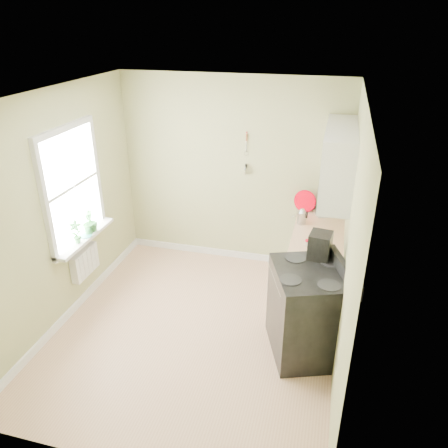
% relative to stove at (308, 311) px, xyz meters
% --- Properties ---
extents(floor, '(3.20, 3.60, 0.02)m').
position_rel_stove_xyz_m(floor, '(-1.28, 0.01, -0.53)').
color(floor, tan).
rests_on(floor, ground).
extents(ceiling, '(3.20, 3.60, 0.02)m').
position_rel_stove_xyz_m(ceiling, '(-1.28, 0.01, 2.19)').
color(ceiling, white).
rests_on(ceiling, wall_back).
extents(wall_back, '(3.20, 0.02, 2.70)m').
position_rel_stove_xyz_m(wall_back, '(-1.28, 1.82, 0.83)').
color(wall_back, tan).
rests_on(wall_back, floor).
extents(wall_left, '(0.02, 3.60, 2.70)m').
position_rel_stove_xyz_m(wall_left, '(-2.89, 0.01, 0.83)').
color(wall_left, tan).
rests_on(wall_left, floor).
extents(wall_right, '(0.02, 3.60, 2.70)m').
position_rel_stove_xyz_m(wall_right, '(0.33, 0.01, 0.83)').
color(wall_right, tan).
rests_on(wall_right, floor).
extents(base_cabinets, '(0.60, 1.60, 0.87)m').
position_rel_stove_xyz_m(base_cabinets, '(0.02, 1.01, -0.08)').
color(base_cabinets, white).
rests_on(base_cabinets, floor).
extents(countertop, '(0.64, 1.60, 0.04)m').
position_rel_stove_xyz_m(countertop, '(0.01, 1.01, 0.37)').
color(countertop, '#EAB98F').
rests_on(countertop, base_cabinets).
extents(upper_cabinets, '(0.35, 1.40, 0.80)m').
position_rel_stove_xyz_m(upper_cabinets, '(0.15, 1.11, 1.33)').
color(upper_cabinets, white).
rests_on(upper_cabinets, wall_right).
extents(window, '(0.06, 1.14, 1.44)m').
position_rel_stove_xyz_m(window, '(-2.86, 0.31, 1.03)').
color(window, white).
rests_on(window, wall_left).
extents(window_sill, '(0.18, 1.14, 0.04)m').
position_rel_stove_xyz_m(window_sill, '(-2.79, 0.31, 0.36)').
color(window_sill, white).
rests_on(window_sill, wall_left).
extents(radiator, '(0.12, 0.50, 0.35)m').
position_rel_stove_xyz_m(radiator, '(-2.82, 0.26, 0.03)').
color(radiator, white).
rests_on(radiator, wall_left).
extents(wall_utensils, '(0.02, 0.14, 0.58)m').
position_rel_stove_xyz_m(wall_utensils, '(-1.08, 1.79, 1.05)').
color(wall_utensils, '#EAB98F').
rests_on(wall_utensils, wall_back).
extents(stove, '(0.99, 1.03, 1.15)m').
position_rel_stove_xyz_m(stove, '(0.00, 0.00, 0.00)').
color(stove, black).
rests_on(stove, floor).
extents(stand_mixer, '(0.29, 0.36, 0.40)m').
position_rel_stove_xyz_m(stand_mixer, '(0.02, 1.75, 0.56)').
color(stand_mixer, '#B2B2B7').
rests_on(stand_mixer, countertop).
extents(kettle, '(0.20, 0.12, 0.21)m').
position_rel_stove_xyz_m(kettle, '(-0.23, 1.33, 0.50)').
color(kettle, silver).
rests_on(kettle, countertop).
extents(coffee_maker, '(0.26, 0.27, 0.39)m').
position_rel_stove_xyz_m(coffee_maker, '(0.05, 0.31, 0.58)').
color(coffee_maker, black).
rests_on(coffee_maker, countertop).
extents(red_tray, '(0.31, 0.14, 0.31)m').
position_rel_stove_xyz_m(red_tray, '(-0.23, 1.73, 0.55)').
color(red_tray, red).
rests_on(red_tray, countertop).
extents(jar, '(0.07, 0.07, 0.08)m').
position_rel_stove_xyz_m(jar, '(-0.09, 0.73, 0.43)').
color(jar, beige).
rests_on(jar, countertop).
extents(plant_a, '(0.19, 0.17, 0.29)m').
position_rel_stove_xyz_m(plant_a, '(-2.78, 0.13, 0.53)').
color(plant_a, '#377D3B').
rests_on(plant_a, window_sill).
extents(plant_b, '(0.20, 0.21, 0.30)m').
position_rel_stove_xyz_m(plant_b, '(-2.78, 0.40, 0.53)').
color(plant_b, '#377D3B').
rests_on(plant_b, window_sill).
extents(plant_c, '(0.17, 0.17, 0.28)m').
position_rel_stove_xyz_m(plant_c, '(-2.78, 0.47, 0.52)').
color(plant_c, '#377D3B').
rests_on(plant_c, window_sill).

